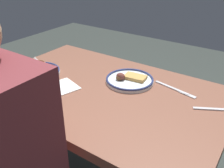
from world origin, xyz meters
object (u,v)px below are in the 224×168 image
object	(u,v)px
paper_napkin	(62,87)
butter_knife	(175,89)
plate_near_main	(129,80)
plate_center_pancakes	(37,70)
coffee_mug	(21,87)
fork_near	(217,109)

from	to	relation	value
paper_napkin	butter_knife	world-z (taller)	butter_knife
paper_napkin	plate_near_main	bearing A→B (deg)	-135.87
paper_napkin	butter_knife	distance (m)	0.57
plate_center_pancakes	coffee_mug	bearing A→B (deg)	122.26
plate_center_pancakes	coffee_mug	distance (m)	0.23
plate_near_main	paper_napkin	world-z (taller)	plate_near_main
paper_napkin	fork_near	xyz separation A→B (m)	(-0.70, -0.24, 0.00)
paper_napkin	butter_knife	bearing A→B (deg)	-147.99
plate_center_pancakes	fork_near	world-z (taller)	plate_center_pancakes
plate_center_pancakes	paper_napkin	bearing A→B (deg)	171.80
plate_near_main	butter_knife	size ratio (longest dim) A/B	1.09
plate_near_main	coffee_mug	xyz separation A→B (m)	(0.35, 0.41, 0.03)
plate_center_pancakes	butter_knife	size ratio (longest dim) A/B	1.10
paper_napkin	butter_knife	xyz separation A→B (m)	(-0.48, -0.30, 0.00)
coffee_mug	butter_knife	size ratio (longest dim) A/B	0.50
coffee_mug	fork_near	size ratio (longest dim) A/B	0.62
plate_near_main	plate_center_pancakes	distance (m)	0.52
fork_near	plate_near_main	bearing A→B (deg)	-1.08
plate_near_main	paper_napkin	distance (m)	0.35
plate_near_main	paper_napkin	size ratio (longest dim) A/B	1.67
butter_knife	paper_napkin	bearing A→B (deg)	32.01
plate_near_main	paper_napkin	xyz separation A→B (m)	(0.25, 0.24, -0.01)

